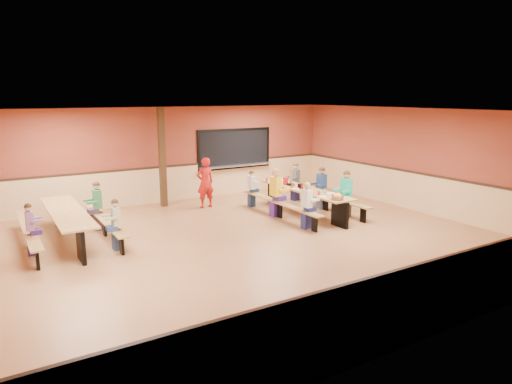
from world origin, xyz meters
TOP-DOWN VIEW (x-y plane):
  - ground at (0.00, 0.00)m, footprint 12.00×12.00m
  - room_envelope at (0.00, 0.00)m, footprint 12.04×10.04m
  - kitchen_pass_through at (2.60, 4.96)m, footprint 2.78×0.28m
  - structural_post at (-0.20, 4.40)m, footprint 0.18×0.18m
  - cafeteria_table_main at (2.91, 1.41)m, footprint 1.91×3.70m
  - cafeteria_table_second at (-3.32, 2.25)m, footprint 1.91×3.70m
  - seated_child_white_left at (2.08, 0.20)m, footprint 0.36×0.29m
  - seated_adult_yellow at (2.08, 1.64)m, footprint 0.43×0.35m
  - seated_child_grey_left at (2.08, 2.96)m, footprint 0.32×0.26m
  - seated_child_teal_right at (3.73, 0.57)m, footprint 0.41×0.33m
  - seated_child_navy_right at (3.73, 1.64)m, footprint 0.38×0.31m
  - seated_child_char_right at (3.73, 2.96)m, footprint 0.37×0.30m
  - seated_child_purple_sec at (-4.15, 1.67)m, footprint 0.33×0.27m
  - seated_child_green_sec at (-2.50, 2.84)m, footprint 0.38×0.31m
  - seated_child_tan_sec at (-2.50, 1.08)m, footprint 0.33×0.27m
  - standing_woman at (0.83, 3.59)m, footprint 0.57×0.39m
  - punch_pitcher at (2.80, 2.18)m, footprint 0.16×0.16m
  - chip_bowl at (2.80, -0.15)m, footprint 0.32×0.32m
  - napkin_dispenser at (2.86, 1.51)m, footprint 0.10×0.14m
  - condiment_mustard at (2.82, 0.90)m, footprint 0.06×0.06m
  - condiment_ketchup at (2.85, 1.44)m, footprint 0.06×0.06m
  - table_paddle at (2.87, 2.00)m, footprint 0.16×0.16m
  - place_settings at (2.91, 1.41)m, footprint 0.65×3.30m

SIDE VIEW (x-z plane):
  - ground at x=0.00m, z-range 0.00..0.00m
  - cafeteria_table_main at x=2.91m, z-range 0.16..0.90m
  - cafeteria_table_second at x=-3.32m, z-range 0.16..0.90m
  - seated_child_grey_left at x=2.08m, z-range 0.00..1.10m
  - seated_child_purple_sec at x=-4.15m, z-range 0.00..1.12m
  - seated_child_tan_sec at x=-2.50m, z-range 0.00..1.13m
  - seated_child_white_left at x=2.08m, z-range 0.00..1.19m
  - seated_child_char_right at x=3.73m, z-range 0.00..1.21m
  - seated_child_green_sec at x=-2.50m, z-range 0.00..1.23m
  - seated_child_navy_right at x=3.73m, z-range 0.00..1.24m
  - seated_child_teal_right at x=3.73m, z-range 0.00..1.29m
  - seated_adult_yellow at x=2.08m, z-range 0.00..1.33m
  - room_envelope at x=0.00m, z-range -0.82..2.20m
  - standing_woman at x=0.83m, z-range 0.00..1.53m
  - place_settings at x=2.91m, z-range 0.74..0.85m
  - napkin_dispenser at x=2.86m, z-range 0.74..0.87m
  - chip_bowl at x=2.80m, z-range 0.74..0.89m
  - condiment_mustard at x=2.82m, z-range 0.74..0.91m
  - condiment_ketchup at x=2.85m, z-range 0.74..0.91m
  - punch_pitcher at x=2.80m, z-range 0.74..0.96m
  - table_paddle at x=2.87m, z-range 0.60..1.16m
  - kitchen_pass_through at x=2.60m, z-range 0.80..2.18m
  - structural_post at x=-0.20m, z-range 0.00..3.00m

